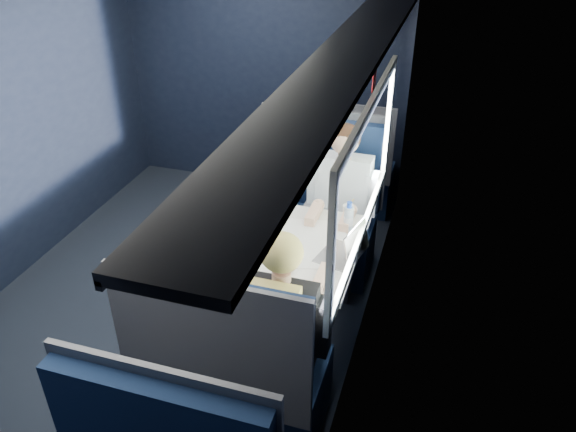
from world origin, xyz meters
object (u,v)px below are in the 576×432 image
(seat_row_front, at_px, (338,171))
(laptop, at_px, (347,249))
(woman, at_px, (285,319))
(cup, at_px, (348,212))
(table, at_px, (307,256))
(seat_bay_near, at_px, (311,217))
(man, at_px, (341,201))
(bottle_small, at_px, (349,218))
(seat_bay_far, at_px, (234,372))

(seat_row_front, distance_m, laptop, 1.94)
(woman, bearing_deg, cup, 84.61)
(table, bearing_deg, seat_bay_near, 103.22)
(seat_bay_near, xyz_separation_m, seat_row_front, (0.02, 0.93, -0.02))
(seat_bay_near, bearing_deg, seat_row_front, 88.66)
(table, distance_m, seat_bay_near, 0.92)
(table, bearing_deg, man, 84.48)
(seat_row_front, bearing_deg, seat_bay_near, -91.34)
(bottle_small, bearing_deg, cup, 102.47)
(man, bearing_deg, bottle_small, -71.17)
(seat_bay_far, xyz_separation_m, seat_row_front, (0.00, 2.67, -0.00))
(seat_bay_near, height_order, seat_bay_far, same)
(seat_bay_far, bearing_deg, woman, 33.82)
(woman, bearing_deg, table, 95.45)
(man, bearing_deg, woman, -90.00)
(seat_bay_near, distance_m, bottle_small, 0.84)
(table, relative_size, laptop, 2.87)
(table, height_order, woman, woman)
(woman, relative_size, cup, 13.80)
(cup, bearing_deg, table, -111.78)
(seat_bay_near, bearing_deg, man, -32.04)
(seat_row_front, bearing_deg, man, -77.17)
(table, relative_size, man, 0.76)
(table, height_order, cup, cup)
(table, xyz_separation_m, seat_bay_near, (-0.20, 0.87, -0.24))
(seat_row_front, xyz_separation_m, bottle_small, (0.40, -1.52, 0.43))
(table, relative_size, woman, 0.76)
(table, relative_size, bottle_small, 4.51)
(table, height_order, bottle_small, bottle_small)
(laptop, bearing_deg, table, 170.08)
(laptop, xyz_separation_m, cup, (-0.10, 0.49, -0.01))
(table, distance_m, cup, 0.49)
(seat_row_front, bearing_deg, cup, -75.20)
(seat_bay_near, distance_m, seat_row_front, 0.93)
(man, height_order, bottle_small, man)
(seat_bay_near, height_order, bottle_small, seat_bay_near)
(woman, height_order, cup, woman)
(cup, bearing_deg, seat_row_front, 104.80)
(table, height_order, man, man)
(seat_bay_far, relative_size, bottle_small, 5.68)
(table, relative_size, cup, 10.44)
(seat_bay_near, bearing_deg, bottle_small, -55.02)
(cup, bearing_deg, woman, -95.39)
(laptop, bearing_deg, bottle_small, 100.37)
(seat_bay_far, bearing_deg, table, 78.22)
(bottle_small, xyz_separation_m, cup, (-0.04, 0.17, -0.05))
(cup, bearing_deg, bottle_small, -77.53)
(table, relative_size, seat_bay_far, 0.79)
(man, xyz_separation_m, bottle_small, (0.15, -0.43, 0.12))
(seat_bay_far, height_order, cup, seat_bay_far)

